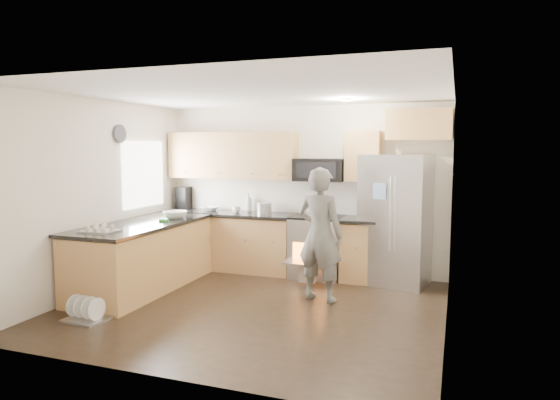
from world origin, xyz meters
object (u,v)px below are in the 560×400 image
at_px(stove_range, 317,233).
at_px(person, 320,234).
at_px(dish_rack, 86,314).
at_px(refrigerator, 395,220).

xyz_separation_m(stove_range, person, (0.34, -1.13, 0.18)).
xyz_separation_m(person, dish_rack, (-2.29, -1.63, -0.78)).
relative_size(stove_range, refrigerator, 0.96).
relative_size(refrigerator, person, 1.09).
xyz_separation_m(refrigerator, person, (-0.81, -1.14, -0.07)).
distance_m(person, dish_rack, 2.92).
bearing_deg(stove_range, dish_rack, -125.20).
distance_m(stove_range, dish_rack, 3.44).
bearing_deg(refrigerator, person, -115.35).
bearing_deg(person, stove_range, -59.97).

